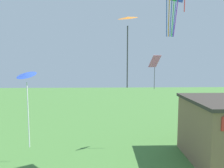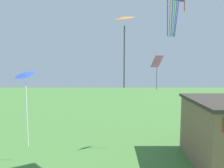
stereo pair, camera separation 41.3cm
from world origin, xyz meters
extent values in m
cylinder|color=blue|center=(3.54, 11.64, 10.67)|extent=(0.22, 0.40, 2.55)
cylinder|color=orange|center=(3.69, 11.65, 10.67)|extent=(0.16, 0.41, 2.55)
cylinder|color=blue|center=(3.83, 11.66, 10.67)|extent=(0.09, 0.41, 2.55)
cylinder|color=green|center=(3.96, 11.68, 10.67)|extent=(0.09, 0.41, 2.55)
cylinder|color=blue|center=(4.07, 11.71, 10.67)|extent=(0.16, 0.41, 2.55)
cylinder|color=purple|center=(4.17, 11.75, 10.67)|extent=(0.22, 0.40, 2.55)
cone|color=blue|center=(-3.86, 7.32, 7.24)|extent=(1.14, 1.13, 0.34)
cylinder|color=silver|center=(-3.86, 7.32, 5.40)|extent=(0.05, 0.05, 3.00)
cube|color=pink|center=(3.90, 16.29, 7.78)|extent=(1.12, 1.05, 1.04)
cylinder|color=#4C4C51|center=(3.90, 16.29, 6.32)|extent=(0.05, 0.05, 1.94)
cone|color=orange|center=(0.55, 6.58, 9.60)|extent=(1.08, 1.08, 0.28)
cylinder|color=#333338|center=(0.55, 6.58, 8.00)|extent=(0.05, 0.05, 2.53)
camera|label=1|loc=(-0.37, -2.45, 7.88)|focal=35.00mm
camera|label=2|loc=(0.05, -2.45, 7.88)|focal=35.00mm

